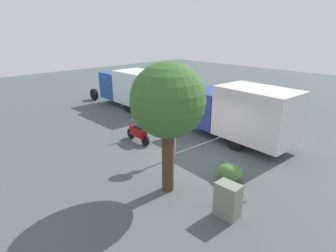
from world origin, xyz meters
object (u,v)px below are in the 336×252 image
street_tree (168,102)px  utility_cabinet (228,200)px  box_truck_near (240,111)px  box_truck_far (134,87)px  motorcycle (138,133)px  bike_rack_hoop (236,197)px  stop_sign (175,115)px

street_tree → utility_cabinet: (-2.35, -0.26, -2.68)m
box_truck_near → box_truck_far: box_truck_near is taller
motorcycle → street_tree: 5.41m
bike_rack_hoop → utility_cabinet: bearing=108.1°
stop_sign → street_tree: (-1.65, 1.99, 1.23)m
box_truck_far → utility_cabinet: size_ratio=6.91×
box_truck_far → motorcycle: 6.71m
stop_sign → utility_cabinet: size_ratio=2.70×
motorcycle → street_tree: bearing=157.8°
box_truck_far → bike_rack_hoop: bearing=159.0°
box_truck_far → street_tree: bearing=148.9°
motorcycle → box_truck_far: bearing=-33.2°
motorcycle → bike_rack_hoop: bearing=177.1°
box_truck_far → motorcycle: size_ratio=4.26×
stop_sign → street_tree: street_tree is taller
motorcycle → stop_sign: 2.98m
box_truck_far → bike_rack_hoop: (-11.58, 4.54, -1.53)m
box_truck_near → box_truck_far: 8.79m
stop_sign → motorcycle: bearing=0.1°
motorcycle → utility_cabinet: (-6.58, 1.73, 0.04)m
box_truck_near → stop_sign: 3.83m
stop_sign → utility_cabinet: stop_sign is taller
box_truck_near → motorcycle: bearing=51.4°
box_truck_far → street_tree: size_ratio=1.70×
box_truck_near → stop_sign: size_ratio=2.30×
street_tree → stop_sign: bearing=-50.4°
bike_rack_hoop → stop_sign: bearing=-9.9°
street_tree → bike_rack_hoop: (-1.99, -1.36, -3.24)m
street_tree → motorcycle: bearing=-25.2°
box_truck_far → street_tree: street_tree is taller
box_truck_near → utility_cabinet: bearing=124.2°
stop_sign → bike_rack_hoop: size_ratio=3.55×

